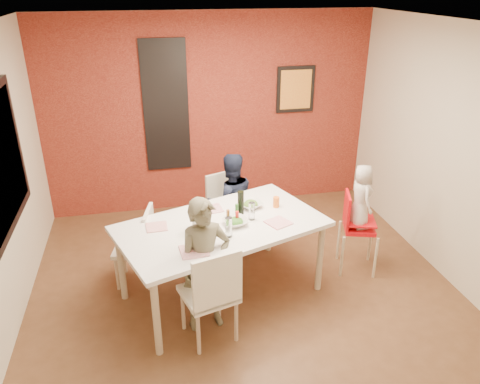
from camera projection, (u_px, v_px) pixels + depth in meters
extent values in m
plane|color=brown|center=(246.00, 292.00, 5.00)|extent=(4.50, 4.50, 0.00)
cube|color=silver|center=(248.00, 26.00, 3.87)|extent=(4.50, 4.50, 0.02)
cube|color=beige|center=(210.00, 114.00, 6.43)|extent=(4.50, 0.02, 2.70)
cube|color=beige|center=(342.00, 339.00, 2.44)|extent=(4.50, 0.02, 2.70)
cube|color=beige|center=(457.00, 159.00, 4.86)|extent=(0.02, 4.50, 2.70)
cube|color=maroon|center=(211.00, 115.00, 6.42)|extent=(4.50, 0.02, 2.70)
cube|color=silver|center=(166.00, 107.00, 6.23)|extent=(0.55, 0.03, 1.70)
cube|color=black|center=(166.00, 107.00, 6.22)|extent=(0.60, 0.03, 1.76)
cube|color=black|center=(295.00, 89.00, 6.50)|extent=(0.54, 0.03, 0.64)
cube|color=gold|center=(296.00, 90.00, 6.49)|extent=(0.44, 0.01, 0.54)
cube|color=white|center=(221.00, 226.00, 4.65)|extent=(2.27, 1.72, 0.04)
cylinder|color=tan|center=(156.00, 318.00, 4.03)|extent=(0.07, 0.07, 0.79)
cylinder|color=tan|center=(121.00, 266.00, 4.76)|extent=(0.07, 0.07, 0.79)
cylinder|color=tan|center=(320.00, 257.00, 4.90)|extent=(0.07, 0.07, 0.79)
cylinder|color=tan|center=(269.00, 221.00, 5.62)|extent=(0.07, 0.07, 0.79)
cube|color=white|center=(208.00, 294.00, 4.22)|extent=(0.56, 0.56, 0.05)
cube|color=white|center=(217.00, 282.00, 3.95)|extent=(0.45, 0.16, 0.52)
cylinder|color=tan|center=(219.00, 298.00, 4.55)|extent=(0.04, 0.04, 0.45)
cylinder|color=tan|center=(236.00, 321.00, 4.25)|extent=(0.04, 0.04, 0.45)
cylinder|color=tan|center=(183.00, 310.00, 4.40)|extent=(0.04, 0.04, 0.45)
cylinder|color=tan|center=(198.00, 334.00, 4.10)|extent=(0.04, 0.04, 0.45)
cube|color=beige|center=(228.00, 212.00, 5.80)|extent=(0.53, 0.53, 0.05)
cube|color=beige|center=(220.00, 190.00, 5.85)|extent=(0.39, 0.18, 0.46)
cylinder|color=tan|center=(224.00, 236.00, 5.68)|extent=(0.03, 0.03, 0.40)
cylinder|color=tan|center=(210.00, 225.00, 5.94)|extent=(0.03, 0.03, 0.40)
cylinder|color=tan|center=(247.00, 229.00, 5.85)|extent=(0.03, 0.03, 0.40)
cylinder|color=tan|center=(233.00, 219.00, 6.10)|extent=(0.03, 0.03, 0.40)
cube|color=white|center=(134.00, 248.00, 5.03)|extent=(0.48, 0.48, 0.05)
cube|color=white|center=(149.00, 230.00, 4.93)|extent=(0.13, 0.40, 0.46)
cylinder|color=#C7B094|center=(124.00, 257.00, 5.27)|extent=(0.03, 0.03, 0.40)
cylinder|color=#C7B094|center=(154.00, 257.00, 5.27)|extent=(0.03, 0.03, 0.40)
cylinder|color=#C7B094|center=(117.00, 274.00, 4.97)|extent=(0.03, 0.03, 0.40)
cylinder|color=#C7B094|center=(148.00, 274.00, 4.97)|extent=(0.03, 0.03, 0.40)
cube|color=red|center=(359.00, 228.00, 5.21)|extent=(0.41, 0.41, 0.05)
cube|color=red|center=(347.00, 210.00, 5.13)|extent=(0.12, 0.32, 0.38)
cube|color=red|center=(360.00, 221.00, 5.17)|extent=(0.41, 0.41, 0.02)
cylinder|color=#BCAD8C|center=(376.00, 258.00, 5.15)|extent=(0.03, 0.03, 0.50)
cylinder|color=#BCAD8C|center=(342.00, 257.00, 5.18)|extent=(0.03, 0.03, 0.50)
cylinder|color=#BCAD8C|center=(370.00, 241.00, 5.48)|extent=(0.03, 0.03, 0.50)
cylinder|color=#BCAD8C|center=(339.00, 240.00, 5.51)|extent=(0.03, 0.03, 0.50)
imported|color=brown|center=(205.00, 265.00, 4.28)|extent=(0.54, 0.41, 1.33)
imported|color=black|center=(231.00, 203.00, 5.58)|extent=(0.64, 0.52, 1.24)
imported|color=beige|center=(361.00, 197.00, 5.05)|extent=(0.23, 0.36, 0.72)
cube|color=white|center=(194.00, 251.00, 4.18)|extent=(0.26, 0.26, 0.01)
cube|color=white|center=(212.00, 209.00, 4.94)|extent=(0.24, 0.24, 0.01)
cube|color=white|center=(278.00, 223.00, 4.66)|extent=(0.29, 0.29, 0.01)
cube|color=white|center=(157.00, 227.00, 4.58)|extent=(0.21, 0.21, 0.01)
imported|color=white|center=(236.00, 222.00, 4.62)|extent=(0.29, 0.29, 0.06)
imported|color=silver|center=(251.00, 204.00, 4.98)|extent=(0.30, 0.30, 0.06)
cylinder|color=black|center=(241.00, 203.00, 4.80)|extent=(0.07, 0.07, 0.25)
cylinder|color=silver|center=(229.00, 227.00, 4.38)|extent=(0.07, 0.07, 0.20)
cylinder|color=white|center=(252.00, 211.00, 4.70)|extent=(0.06, 0.06, 0.19)
cylinder|color=white|center=(198.00, 219.00, 4.47)|extent=(0.11, 0.11, 0.25)
cylinder|color=red|center=(237.00, 218.00, 4.62)|extent=(0.04, 0.04, 0.14)
cylinder|color=#2F7326|center=(237.00, 210.00, 4.78)|extent=(0.03, 0.03, 0.13)
cylinder|color=brown|center=(228.00, 216.00, 4.66)|extent=(0.03, 0.03, 0.13)
cylinder|color=orange|center=(276.00, 202.00, 4.97)|extent=(0.07, 0.07, 0.11)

